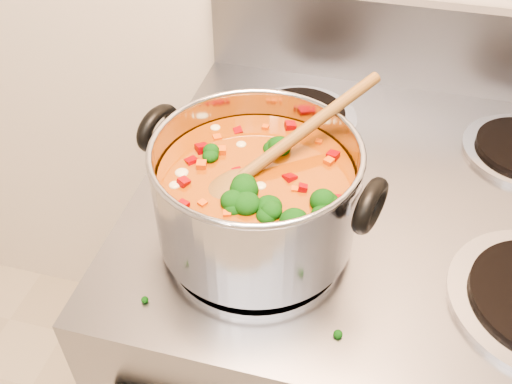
# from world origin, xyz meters

# --- Properties ---
(electric_range) EXTENTS (0.78, 0.71, 1.08)m
(electric_range) POSITION_xyz_m (-0.06, 1.16, 0.47)
(electric_range) COLOR gray
(electric_range) RESTS_ON ground
(stockpot) EXTENTS (0.33, 0.26, 0.16)m
(stockpot) POSITION_xyz_m (-0.25, 1.02, 1.01)
(stockpot) COLOR #A1A0A8
(stockpot) RESTS_ON electric_range
(wooden_spoon) EXTENTS (0.20, 0.25, 0.09)m
(wooden_spoon) POSITION_xyz_m (-0.24, 1.03, 1.06)
(wooden_spoon) COLOR brown
(wooden_spoon) RESTS_ON stockpot
(cooktop_crumbs) EXTENTS (0.03, 0.03, 0.01)m
(cooktop_crumbs) POSITION_xyz_m (-0.07, 1.03, 0.92)
(cooktop_crumbs) COLOR black
(cooktop_crumbs) RESTS_ON electric_range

